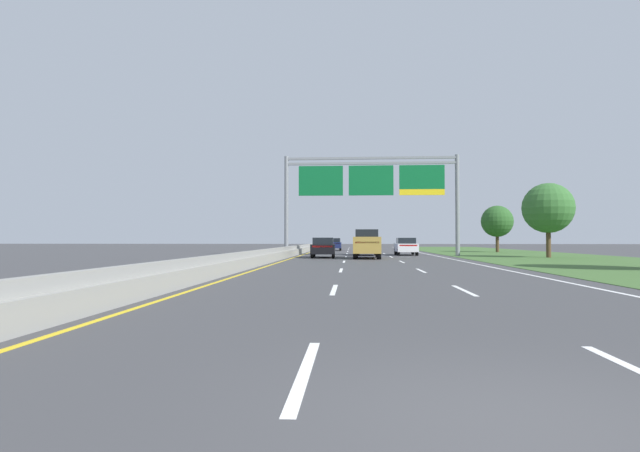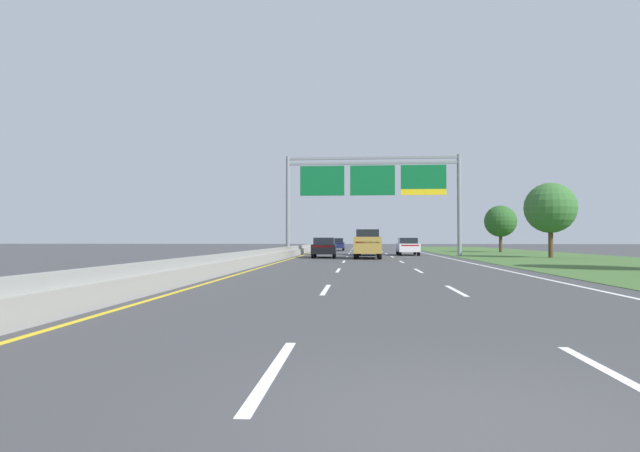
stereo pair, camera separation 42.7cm
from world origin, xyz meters
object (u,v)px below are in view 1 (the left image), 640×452
object	(u,v)px
car_white_right_lane_sedan	(406,246)
car_black_left_lane_sedan	(323,247)
pickup_truck_gold	(367,244)
roadside_tree_mid	(548,208)
car_blue_centre_lane_sedan	(367,246)
overhead_sign_gantry	(371,184)
roadside_tree_far	(497,221)
car_navy_left_lane_sedan	(334,244)

from	to	relation	value
car_white_right_lane_sedan	car_black_left_lane_sedan	size ratio (longest dim) A/B	0.99
pickup_truck_gold	roadside_tree_mid	distance (m)	14.66
car_white_right_lane_sedan	car_black_left_lane_sedan	distance (m)	9.67
pickup_truck_gold	car_blue_centre_lane_sedan	size ratio (longest dim) A/B	1.23
overhead_sign_gantry	car_black_left_lane_sedan	distance (m)	7.72
car_white_right_lane_sedan	roadside_tree_far	xyz separation A→B (m)	(11.20, 10.88, 2.60)
overhead_sign_gantry	car_navy_left_lane_sedan	bearing A→B (deg)	100.90
roadside_tree_far	car_blue_centre_lane_sedan	bearing A→B (deg)	-142.34
overhead_sign_gantry	roadside_tree_mid	distance (m)	14.23
car_white_right_lane_sedan	car_black_left_lane_sedan	world-z (taller)	same
roadside_tree_mid	roadside_tree_far	distance (m)	16.46
car_white_right_lane_sedan	car_blue_centre_lane_sedan	size ratio (longest dim) A/B	1.00
pickup_truck_gold	roadside_tree_mid	world-z (taller)	roadside_tree_mid
pickup_truck_gold	car_white_right_lane_sedan	size ratio (longest dim) A/B	1.24
overhead_sign_gantry	car_white_right_lane_sedan	bearing A→B (deg)	38.49
car_white_right_lane_sedan	car_blue_centre_lane_sedan	xyz separation A→B (m)	(-3.52, -0.49, 0.00)
pickup_truck_gold	roadside_tree_far	distance (m)	23.93
car_black_left_lane_sedan	overhead_sign_gantry	bearing A→B (deg)	-46.09
pickup_truck_gold	car_navy_left_lane_sedan	xyz separation A→B (m)	(-3.41, 25.48, -0.26)
car_black_left_lane_sedan	roadside_tree_mid	size ratio (longest dim) A/B	0.76
car_blue_centre_lane_sedan	overhead_sign_gantry	bearing A→B (deg)	-171.55
pickup_truck_gold	car_blue_centre_lane_sedan	distance (m)	7.19
roadside_tree_mid	roadside_tree_far	world-z (taller)	roadside_tree_mid
car_blue_centre_lane_sedan	car_black_left_lane_sedan	bearing A→B (deg)	149.55
pickup_truck_gold	car_navy_left_lane_sedan	distance (m)	25.71
roadside_tree_far	car_white_right_lane_sedan	bearing A→B (deg)	-135.84
overhead_sign_gantry	car_white_right_lane_sedan	xyz separation A→B (m)	(3.23, 2.57, -5.35)
overhead_sign_gantry	car_blue_centre_lane_sedan	world-z (taller)	overhead_sign_gantry
car_white_right_lane_sedan	roadside_tree_mid	size ratio (longest dim) A/B	0.75
overhead_sign_gantry	pickup_truck_gold	distance (m)	7.23
car_blue_centre_lane_sedan	roadside_tree_mid	size ratio (longest dim) A/B	0.75
car_blue_centre_lane_sedan	roadside_tree_far	size ratio (longest dim) A/B	0.85
car_white_right_lane_sedan	roadside_tree_mid	world-z (taller)	roadside_tree_mid
overhead_sign_gantry	roadside_tree_mid	world-z (taller)	overhead_sign_gantry
car_navy_left_lane_sedan	car_black_left_lane_sedan	world-z (taller)	same
car_white_right_lane_sedan	roadside_tree_far	bearing A→B (deg)	-45.65
car_navy_left_lane_sedan	roadside_tree_mid	xyz separation A→B (m)	(17.65, -23.38, 3.07)
roadside_tree_mid	car_navy_left_lane_sedan	bearing A→B (deg)	127.06
car_blue_centre_lane_sedan	car_white_right_lane_sedan	bearing A→B (deg)	-81.82
pickup_truck_gold	car_black_left_lane_sedan	xyz separation A→B (m)	(-3.39, 1.13, -0.26)
car_white_right_lane_sedan	roadside_tree_mid	distance (m)	12.27
car_navy_left_lane_sedan	roadside_tree_far	xyz separation A→B (m)	(18.35, -6.93, 2.60)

